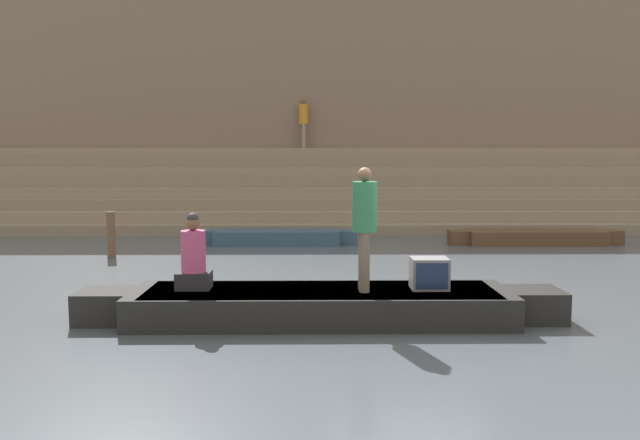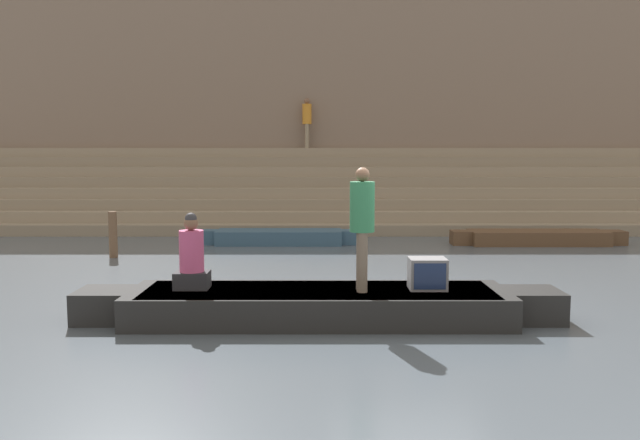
# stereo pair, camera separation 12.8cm
# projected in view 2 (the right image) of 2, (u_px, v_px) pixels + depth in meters

# --- Properties ---
(ground_plane) EXTENTS (120.00, 120.00, 0.00)m
(ground_plane) POSITION_uv_depth(u_px,v_px,m) (413.00, 307.00, 9.96)
(ground_plane) COLOR #4C5660
(ghat_steps) EXTENTS (36.00, 4.84, 2.68)m
(ghat_steps) POSITION_uv_depth(u_px,v_px,m) (364.00, 198.00, 21.60)
(ghat_steps) COLOR gray
(ghat_steps) RESTS_ON ground
(back_wall) EXTENTS (34.20, 1.28, 8.43)m
(back_wall) POSITION_uv_depth(u_px,v_px,m) (360.00, 108.00, 23.57)
(back_wall) COLOR #7F6B5B
(back_wall) RESTS_ON ground
(rowboat_main) EXTENTS (7.06, 1.56, 0.46)m
(rowboat_main) POSITION_uv_depth(u_px,v_px,m) (320.00, 304.00, 9.12)
(rowboat_main) COLOR black
(rowboat_main) RESTS_ON ground
(person_standing) EXTENTS (0.36, 0.36, 1.78)m
(person_standing) POSITION_uv_depth(u_px,v_px,m) (363.00, 220.00, 8.93)
(person_standing) COLOR #756656
(person_standing) RESTS_ON rowboat_main
(person_rowing) EXTENTS (0.50, 0.39, 1.12)m
(person_rowing) POSITION_uv_depth(u_px,v_px,m) (193.00, 258.00, 9.15)
(person_rowing) COLOR #28282D
(person_rowing) RESTS_ON rowboat_main
(tv_set) EXTENTS (0.54, 0.44, 0.46)m
(tv_set) POSITION_uv_depth(u_px,v_px,m) (429.00, 274.00, 9.12)
(tv_set) COLOR slate
(tv_set) RESTS_ON rowboat_main
(moored_boat_shore) EXTENTS (4.69, 1.03, 0.38)m
(moored_boat_shore) POSITION_uv_depth(u_px,v_px,m) (539.00, 237.00, 16.92)
(moored_boat_shore) COLOR brown
(moored_boat_shore) RESTS_ON ground
(moored_boat_distant) EXTENTS (4.34, 1.03, 0.38)m
(moored_boat_distant) POSITION_uv_depth(u_px,v_px,m) (280.00, 236.00, 17.04)
(moored_boat_distant) COLOR #33516B
(moored_boat_distant) RESTS_ON ground
(mooring_post) EXTENTS (0.20, 0.20, 1.09)m
(mooring_post) POSITION_uv_depth(u_px,v_px,m) (114.00, 235.00, 14.75)
(mooring_post) COLOR brown
(mooring_post) RESTS_ON ground
(person_on_steps) EXTENTS (0.33, 0.33, 1.80)m
(person_on_steps) POSITION_uv_depth(u_px,v_px,m) (308.00, 119.00, 22.72)
(person_on_steps) COLOR gray
(person_on_steps) RESTS_ON ghat_steps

